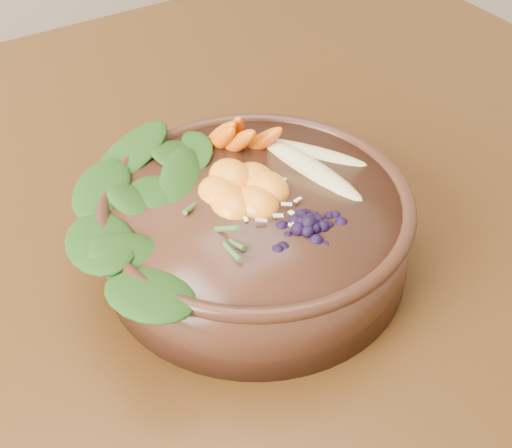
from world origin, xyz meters
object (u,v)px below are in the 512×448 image
at_px(dining_table, 42,307).
at_px(banana_halves, 312,148).
at_px(stoneware_bowl, 256,232).
at_px(carrot_cluster, 234,109).
at_px(mandarin_cluster, 243,177).
at_px(kale_heap, 173,175).
at_px(blueberry_pile, 310,210).

bearing_deg(dining_table, banana_halves, -24.69).
distance_m(stoneware_bowl, carrot_cluster, 0.12).
xyz_separation_m(stoneware_bowl, banana_halves, (0.08, 0.02, 0.05)).
relative_size(dining_table, stoneware_bowl, 5.55).
bearing_deg(banana_halves, mandarin_cluster, 170.25).
relative_size(kale_heap, banana_halves, 1.16).
relative_size(kale_heap, carrot_cluster, 2.38).
bearing_deg(stoneware_bowl, mandarin_cluster, 98.25).
distance_m(dining_table, blueberry_pile, 0.34).
height_order(dining_table, kale_heap, kale_heap).
distance_m(dining_table, stoneware_bowl, 0.27).
distance_m(carrot_cluster, blueberry_pile, 0.15).
relative_size(carrot_cluster, banana_halves, 0.49).
height_order(carrot_cluster, banana_halves, carrot_cluster).
bearing_deg(mandarin_cluster, blueberry_pile, -74.68).
bearing_deg(blueberry_pile, banana_halves, 53.08).
relative_size(dining_table, kale_heap, 8.48).
xyz_separation_m(dining_table, stoneware_bowl, (0.18, -0.15, 0.13)).
height_order(dining_table, banana_halves, banana_halves).
distance_m(dining_table, mandarin_cluster, 0.29).
xyz_separation_m(dining_table, carrot_cluster, (0.21, -0.06, 0.21)).
bearing_deg(kale_heap, dining_table, 141.66).
bearing_deg(mandarin_cluster, stoneware_bowl, -81.75).
relative_size(banana_halves, blueberry_pile, 1.22).
bearing_deg(banana_halves, stoneware_bowl, -177.26).
bearing_deg(blueberry_pile, carrot_cluster, 85.04).
bearing_deg(banana_halves, dining_table, 140.72).
height_order(banana_halves, blueberry_pile, blueberry_pile).
height_order(mandarin_cluster, blueberry_pile, blueberry_pile).
distance_m(stoneware_bowl, banana_halves, 0.10).
height_order(dining_table, stoneware_bowl, stoneware_bowl).
bearing_deg(carrot_cluster, kale_heap, -169.49).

